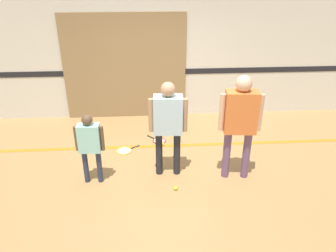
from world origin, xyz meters
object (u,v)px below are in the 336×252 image
object	(u,v)px
person_student_left	(90,142)
person_student_right	(240,117)
racket_spare_on_floor	(159,140)
tennis_ball_by_spare_racket	(162,144)
person_instructor	(168,120)
racket_second_spare	(125,150)
tennis_ball_near_instructor	(176,188)

from	to	relation	value
person_student_left	person_student_right	size ratio (longest dim) A/B	0.68
person_student_right	racket_spare_on_floor	size ratio (longest dim) A/B	4.04
person_student_right	tennis_ball_by_spare_racket	size ratio (longest dim) A/B	26.06
person_student_left	tennis_ball_by_spare_racket	distance (m)	1.73
person_instructor	racket_spare_on_floor	world-z (taller)	person_instructor
person_instructor	person_student_left	world-z (taller)	person_instructor
person_instructor	racket_second_spare	size ratio (longest dim) A/B	3.30
racket_spare_on_floor	tennis_ball_near_instructor	bearing A→B (deg)	142.83
tennis_ball_near_instructor	tennis_ball_by_spare_racket	bearing A→B (deg)	95.43
racket_second_spare	tennis_ball_near_instructor	world-z (taller)	tennis_ball_near_instructor
racket_second_spare	person_student_right	bearing A→B (deg)	-58.43
person_instructor	person_student_left	bearing A→B (deg)	-169.39
person_student_left	racket_spare_on_floor	xyz separation A→B (m)	(1.09, 1.28, -0.72)
tennis_ball_near_instructor	tennis_ball_by_spare_racket	distance (m)	1.40
person_student_left	racket_second_spare	distance (m)	1.25
tennis_ball_by_spare_racket	tennis_ball_near_instructor	bearing A→B (deg)	-84.57
person_student_left	tennis_ball_near_instructor	size ratio (longest dim) A/B	17.78
racket_spare_on_floor	racket_second_spare	size ratio (longest dim) A/B	0.88
tennis_ball_near_instructor	tennis_ball_by_spare_racket	size ratio (longest dim) A/B	1.00
person_student_right	tennis_ball_near_instructor	xyz separation A→B (m)	(-1.00, -0.31, -1.03)
racket_second_spare	tennis_ball_by_spare_racket	distance (m)	0.73
person_instructor	tennis_ball_by_spare_racket	bearing A→B (deg)	96.08
racket_spare_on_floor	tennis_ball_near_instructor	distance (m)	1.60
person_instructor	person_student_right	distance (m)	1.10
person_instructor	racket_spare_on_floor	size ratio (longest dim) A/B	3.73
racket_spare_on_floor	tennis_ball_near_instructor	xyz separation A→B (m)	(0.20, -1.59, 0.02)
person_student_right	tennis_ball_near_instructor	distance (m)	1.47
racket_second_spare	tennis_ball_near_instructor	size ratio (longest dim) A/B	7.31
person_student_right	racket_spare_on_floor	bearing A→B (deg)	-41.21
person_student_left	person_instructor	bearing A→B (deg)	9.96
person_student_right	racket_second_spare	bearing A→B (deg)	-21.13
racket_spare_on_floor	tennis_ball_by_spare_racket	bearing A→B (deg)	154.97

